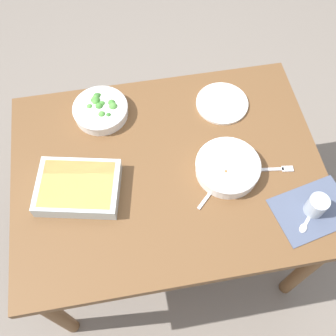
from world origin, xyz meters
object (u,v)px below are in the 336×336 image
spoon_by_stew (215,186)px  broccoli_bowl (101,110)px  spoon_spare (308,219)px  stew_bowl (228,167)px  baking_dish (78,187)px  fork_on_table (274,169)px  drink_cup (316,206)px  spoon_by_broccoli (97,122)px  side_plate (222,103)px

spoon_by_stew → broccoli_bowl: bearing=-46.7°
spoon_spare → stew_bowl: bearing=-45.5°
stew_bowl → baking_dish: same height
spoon_by_stew → stew_bowl: bearing=-136.0°
baking_dish → fork_on_table: baking_dish is taller
drink_cup → spoon_by_stew: size_ratio=0.61×
drink_cup → spoon_spare: drink_cup is taller
baking_dish → spoon_spare: (-0.80, 0.26, -0.03)m
spoon_by_broccoli → fork_on_table: spoon_by_broccoli is taller
stew_bowl → spoon_by_stew: 0.09m
drink_cup → spoon_spare: (0.03, 0.03, -0.03)m
stew_bowl → drink_cup: bearing=141.7°
baking_dish → spoon_by_stew: (-0.50, 0.07, -0.03)m
broccoli_bowl → spoon_by_broccoli: broccoli_bowl is taller
stew_bowl → broccoli_bowl: broccoli_bowl is taller
broccoli_bowl → side_plate: 0.51m
stew_bowl → spoon_by_broccoli: 0.57m
stew_bowl → baking_dish: bearing=-1.2°
drink_cup → side_plate: drink_cup is taller
spoon_by_stew → spoon_by_broccoli: 0.56m
spoon_spare → baking_dish: bearing=-17.7°
side_plate → spoon_by_broccoli: size_ratio=1.37×
stew_bowl → spoon_spare: 0.34m
drink_cup → fork_on_table: size_ratio=0.48×
broccoli_bowl → spoon_spare: (-0.69, 0.60, -0.03)m
side_plate → fork_on_table: side_plate is taller
broccoli_bowl → stew_bowl: bearing=141.6°
side_plate → spoon_spare: size_ratio=1.58×
side_plate → spoon_by_broccoli: side_plate is taller
stew_bowl → spoon_spare: stew_bowl is taller
broccoli_bowl → spoon_by_stew: size_ratio=1.64×
side_plate → spoon_spare: (-0.18, 0.56, -0.00)m
spoon_by_stew → fork_on_table: 0.24m
spoon_by_stew → spoon_by_broccoli: (0.41, -0.37, 0.00)m
side_plate → spoon_by_stew: bearing=72.6°
spoon_by_broccoli → spoon_spare: bearing=141.7°
broccoli_bowl → spoon_by_stew: 0.57m
stew_bowl → broccoli_bowl: bearing=-38.4°
broccoli_bowl → spoon_by_stew: bearing=133.3°
spoon_by_stew → spoon_spare: size_ratio=1.00×
broccoli_bowl → spoon_spare: size_ratio=1.63×
stew_bowl → spoon_spare: bearing=134.5°
side_plate → spoon_by_stew: size_ratio=1.58×
drink_cup → broccoli_bowl: bearing=-38.3°
baking_dish → spoon_by_stew: size_ratio=2.45×
broccoli_bowl → baking_dish: bearing=71.5°
side_plate → spoon_by_stew: side_plate is taller
broccoli_bowl → fork_on_table: 0.74m
side_plate → spoon_spare: bearing=107.8°
stew_bowl → side_plate: size_ratio=1.13×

